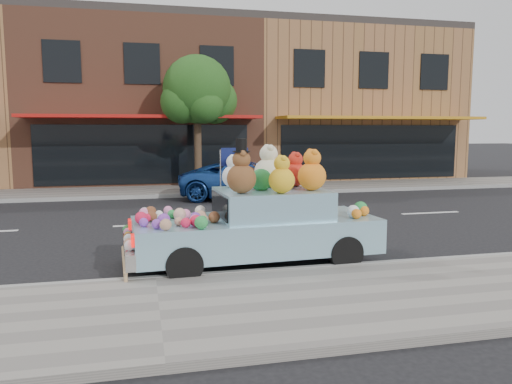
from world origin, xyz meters
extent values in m
plane|color=black|center=(0.00, 0.00, 0.00)|extent=(120.00, 120.00, 0.00)
cube|color=gray|center=(0.00, -6.50, 0.06)|extent=(60.00, 3.00, 0.12)
cube|color=gray|center=(0.00, 6.50, 0.06)|extent=(60.00, 3.00, 0.12)
cube|color=gray|center=(0.00, -5.00, 0.07)|extent=(60.00, 0.12, 0.13)
cube|color=gray|center=(0.00, 5.00, 0.07)|extent=(60.00, 0.12, 0.13)
cube|color=brown|center=(0.00, 12.00, 3.50)|extent=(10.00, 8.00, 7.00)
cube|color=#332D2B|center=(0.00, 12.00, 7.15)|extent=(10.00, 8.00, 0.30)
cube|color=black|center=(0.00, 7.98, 1.40)|extent=(8.50, 0.06, 2.40)
cube|color=#B01510|center=(0.00, 7.10, 2.90)|extent=(9.00, 1.80, 0.12)
cube|color=black|center=(-3.00, 7.98, 5.00)|extent=(1.40, 0.06, 1.60)
cube|color=black|center=(0.00, 7.98, 5.00)|extent=(1.40, 0.06, 1.60)
cube|color=black|center=(3.00, 7.98, 5.00)|extent=(1.40, 0.06, 1.60)
cube|color=#8E5E3B|center=(10.00, 12.00, 3.50)|extent=(10.00, 8.00, 7.00)
cube|color=#332D2B|center=(10.00, 12.00, 7.15)|extent=(10.00, 8.00, 0.30)
cube|color=black|center=(10.00, 7.98, 1.40)|extent=(8.50, 0.06, 2.40)
cube|color=#C28016|center=(10.00, 7.10, 2.90)|extent=(9.00, 1.80, 0.12)
cube|color=black|center=(7.00, 7.98, 5.00)|extent=(1.40, 0.06, 1.60)
cube|color=black|center=(10.00, 7.98, 5.00)|extent=(1.40, 0.06, 1.60)
cube|color=black|center=(13.00, 7.98, 5.00)|extent=(1.40, 0.06, 1.60)
cylinder|color=#38281C|center=(2.00, 6.50, 1.60)|extent=(0.28, 0.28, 3.20)
sphere|color=#1D4313|center=(2.00, 6.50, 3.92)|extent=(2.60, 2.60, 2.60)
sphere|color=#1D4313|center=(2.70, 6.80, 3.52)|extent=(1.80, 1.80, 1.80)
sphere|color=#1D4313|center=(1.40, 6.30, 3.42)|extent=(1.60, 1.60, 1.60)
sphere|color=#1D4313|center=(2.20, 5.90, 3.32)|extent=(1.40, 1.40, 1.40)
sphere|color=#1D4313|center=(1.70, 7.10, 3.62)|extent=(1.60, 1.60, 1.60)
imported|color=#1A4294|center=(3.47, 4.01, 0.66)|extent=(5.16, 3.41, 1.32)
cylinder|color=black|center=(3.24, -4.91, 0.30)|extent=(0.61, 0.23, 0.60)
cylinder|color=black|center=(3.16, -3.35, 0.30)|extent=(0.61, 0.23, 0.60)
cylinder|color=black|center=(0.44, -5.05, 0.30)|extent=(0.61, 0.23, 0.60)
cylinder|color=black|center=(0.37, -3.49, 0.30)|extent=(0.61, 0.23, 0.60)
cube|color=#91C2D8|center=(1.80, -4.20, 0.55)|extent=(4.38, 1.91, 0.60)
cube|color=#91C2D8|center=(2.10, -4.19, 1.10)|extent=(1.97, 1.59, 0.50)
cube|color=silver|center=(-0.41, -4.31, 0.40)|extent=(0.25, 1.79, 0.26)
cube|color=red|center=(-0.33, -4.99, 0.72)|extent=(0.07, 0.28, 0.16)
cube|color=red|center=(-0.40, -3.63, 0.72)|extent=(0.07, 0.28, 0.16)
cube|color=black|center=(1.15, -4.24, 1.10)|extent=(0.10, 1.30, 0.40)
sphere|color=brown|center=(1.47, -4.57, 1.60)|extent=(0.50, 0.50, 0.50)
sphere|color=brown|center=(1.47, -4.57, 1.92)|extent=(0.31, 0.31, 0.31)
sphere|color=brown|center=(1.47, -4.68, 2.02)|extent=(0.12, 0.12, 0.12)
sphere|color=brown|center=(1.47, -4.46, 2.02)|extent=(0.12, 0.12, 0.12)
cylinder|color=black|center=(1.47, -4.57, 2.06)|extent=(0.30, 0.30, 0.02)
cylinder|color=black|center=(1.47, -4.57, 2.17)|extent=(0.19, 0.19, 0.22)
sphere|color=beige|center=(2.14, -3.84, 1.62)|extent=(0.55, 0.55, 0.55)
sphere|color=beige|center=(2.14, -3.84, 1.98)|extent=(0.34, 0.34, 0.34)
sphere|color=beige|center=(2.14, -3.95, 2.09)|extent=(0.13, 0.13, 0.13)
sphere|color=beige|center=(2.14, -3.72, 2.09)|extent=(0.13, 0.13, 0.13)
sphere|color=orange|center=(2.77, -4.46, 1.60)|extent=(0.50, 0.50, 0.50)
sphere|color=orange|center=(2.77, -4.46, 1.93)|extent=(0.31, 0.31, 0.31)
sphere|color=orange|center=(2.77, -4.56, 2.03)|extent=(0.12, 0.12, 0.12)
sphere|color=orange|center=(2.77, -4.35, 2.03)|extent=(0.12, 0.12, 0.12)
sphere|color=#B02112|center=(2.68, -3.76, 1.57)|extent=(0.45, 0.45, 0.45)
sphere|color=#B02112|center=(2.68, -3.76, 1.86)|extent=(0.28, 0.28, 0.28)
sphere|color=#B02112|center=(2.68, -3.86, 1.95)|extent=(0.11, 0.11, 0.11)
sphere|color=#B02112|center=(2.68, -3.66, 1.95)|extent=(0.11, 0.11, 0.11)
sphere|color=silver|center=(1.48, -3.77, 1.56)|extent=(0.42, 0.42, 0.42)
sphere|color=silver|center=(1.48, -3.77, 1.83)|extent=(0.26, 0.26, 0.26)
sphere|color=silver|center=(1.48, -3.86, 1.92)|extent=(0.10, 0.10, 0.10)
sphere|color=silver|center=(1.48, -3.68, 1.92)|extent=(0.10, 0.10, 0.10)
sphere|color=orange|center=(2.13, -4.74, 1.57)|extent=(0.44, 0.44, 0.44)
sphere|color=orange|center=(2.13, -4.74, 1.86)|extent=(0.27, 0.27, 0.27)
sphere|color=orange|center=(2.13, -4.83, 1.95)|extent=(0.10, 0.10, 0.10)
sphere|color=orange|center=(2.13, -4.64, 1.95)|extent=(0.10, 0.10, 0.10)
sphere|color=#227F37|center=(1.90, -4.20, 1.53)|extent=(0.40, 0.40, 0.40)
sphere|color=#CB6596|center=(2.40, -4.12, 1.50)|extent=(0.32, 0.32, 0.32)
sphere|color=#A5765B|center=(0.17, -4.98, 0.94)|extent=(0.19, 0.19, 0.19)
sphere|color=beige|center=(-0.20, -4.33, 0.92)|extent=(0.13, 0.13, 0.13)
sphere|color=#CB6596|center=(0.14, -4.55, 0.94)|extent=(0.17, 0.17, 0.17)
sphere|color=#73339C|center=(0.04, -4.82, 0.93)|extent=(0.16, 0.16, 0.16)
sphere|color=red|center=(0.67, -4.78, 0.95)|extent=(0.20, 0.20, 0.20)
sphere|color=red|center=(0.83, -3.82, 0.92)|extent=(0.13, 0.13, 0.13)
sphere|color=#227F37|center=(-0.14, -3.71, 0.92)|extent=(0.14, 0.14, 0.14)
sphere|color=silver|center=(-0.14, -3.71, 0.94)|extent=(0.18, 0.18, 0.18)
sphere|color=red|center=(0.50, -4.83, 0.93)|extent=(0.16, 0.16, 0.16)
sphere|color=red|center=(-0.20, -4.35, 0.96)|extent=(0.21, 0.21, 0.21)
sphere|color=#CB6596|center=(0.29, -3.52, 0.93)|extent=(0.17, 0.17, 0.17)
sphere|color=#CB6596|center=(-0.15, -3.76, 0.94)|extent=(0.18, 0.18, 0.18)
sphere|color=brown|center=(1.01, -4.52, 0.95)|extent=(0.20, 0.20, 0.20)
sphere|color=#CB6596|center=(0.66, -4.72, 0.95)|extent=(0.19, 0.19, 0.19)
sphere|color=red|center=(-0.11, -4.19, 0.92)|extent=(0.15, 0.15, 0.15)
sphere|color=#227F37|center=(0.34, -3.91, 0.93)|extent=(0.15, 0.15, 0.15)
sphere|color=#CB6596|center=(0.56, -4.14, 0.95)|extent=(0.19, 0.19, 0.19)
sphere|color=#A5765B|center=(0.40, -4.64, 0.92)|extent=(0.15, 0.15, 0.15)
sphere|color=#73339C|center=(0.70, -4.45, 0.94)|extent=(0.18, 0.18, 0.18)
sphere|color=#73339C|center=(-0.16, -4.60, 0.92)|extent=(0.15, 0.15, 0.15)
sphere|color=brown|center=(-0.02, -4.13, 0.94)|extent=(0.18, 0.18, 0.18)
sphere|color=#73339C|center=(0.16, -4.58, 0.95)|extent=(0.21, 0.21, 0.21)
sphere|color=#CB6596|center=(-0.11, -4.13, 0.93)|extent=(0.16, 0.16, 0.16)
sphere|color=#227F37|center=(0.78, -4.71, 0.93)|extent=(0.17, 0.17, 0.17)
sphere|color=#A5765B|center=(0.82, -4.55, 0.93)|extent=(0.16, 0.16, 0.16)
sphere|color=silver|center=(0.11, -3.88, 0.92)|extent=(0.14, 0.14, 0.14)
sphere|color=#A5765B|center=(0.79, -4.37, 0.95)|extent=(0.20, 0.20, 0.20)
sphere|color=#227F37|center=(0.73, -5.00, 0.96)|extent=(0.22, 0.22, 0.22)
sphere|color=#227F37|center=(-0.01, -4.11, 0.92)|extent=(0.14, 0.14, 0.14)
sphere|color=beige|center=(0.85, -3.83, 0.95)|extent=(0.20, 0.20, 0.20)
sphere|color=brown|center=(-0.02, -3.99, 0.93)|extent=(0.15, 0.15, 0.15)
sphere|color=brown|center=(-0.03, -3.72, 0.95)|extent=(0.20, 0.20, 0.20)
sphere|color=orange|center=(0.49, -3.99, 0.93)|extent=(0.15, 0.15, 0.15)
sphere|color=#D8A88C|center=(0.45, -4.22, 0.97)|extent=(0.22, 0.22, 0.22)
sphere|color=silver|center=(-0.39, -4.86, 0.61)|extent=(0.17, 0.17, 0.17)
sphere|color=#227F37|center=(-0.45, -3.52, 0.61)|extent=(0.16, 0.16, 0.16)
sphere|color=#CB6596|center=(-0.44, -3.72, 0.60)|extent=(0.14, 0.14, 0.14)
sphere|color=#A5765B|center=(-0.39, -4.74, 0.62)|extent=(0.18, 0.18, 0.18)
sphere|color=red|center=(-0.39, -4.74, 0.62)|extent=(0.17, 0.17, 0.17)
sphere|color=#227F37|center=(-0.43, -3.96, 0.59)|extent=(0.13, 0.13, 0.13)
sphere|color=silver|center=(-0.41, -4.36, 0.61)|extent=(0.17, 0.17, 0.17)
sphere|color=orange|center=(-0.43, -4.08, 0.60)|extent=(0.15, 0.15, 0.15)
sphere|color=orange|center=(-0.41, -4.37, 0.59)|extent=(0.12, 0.12, 0.12)
sphere|color=brown|center=(-0.41, -4.30, 0.62)|extent=(0.18, 0.18, 0.18)
sphere|color=#227F37|center=(3.76, -4.36, 0.98)|extent=(0.25, 0.25, 0.25)
sphere|color=orange|center=(3.52, -4.71, 0.94)|extent=(0.18, 0.18, 0.18)
sphere|color=silver|center=(3.51, -4.59, 0.96)|extent=(0.23, 0.23, 0.23)
sphere|color=orange|center=(3.78, -4.45, 0.94)|extent=(0.19, 0.19, 0.19)
sphere|color=orange|center=(3.15, -4.09, 0.97)|extent=(0.24, 0.24, 0.24)
cylinder|color=#997A54|center=(-0.45, -5.17, 0.17)|extent=(0.06, 0.06, 0.17)
sphere|color=#997A54|center=(-0.45, -5.17, 0.26)|extent=(0.07, 0.07, 0.07)
cylinder|color=#997A54|center=(-0.46, -5.07, 0.17)|extent=(0.06, 0.06, 0.17)
sphere|color=#997A54|center=(-0.46, -5.07, 0.26)|extent=(0.07, 0.07, 0.07)
cylinder|color=#997A54|center=(-0.46, -4.98, 0.17)|extent=(0.06, 0.06, 0.17)
sphere|color=#997A54|center=(-0.46, -4.98, 0.26)|extent=(0.07, 0.07, 0.07)
cylinder|color=#997A54|center=(-0.47, -4.88, 0.17)|extent=(0.06, 0.06, 0.17)
sphere|color=#997A54|center=(-0.47, -4.88, 0.26)|extent=(0.07, 0.07, 0.07)
cylinder|color=#997A54|center=(-0.47, -4.79, 0.17)|extent=(0.06, 0.06, 0.17)
sphere|color=#997A54|center=(-0.47, -4.79, 0.26)|extent=(0.07, 0.07, 0.07)
cylinder|color=#997A54|center=(-0.48, -4.69, 0.17)|extent=(0.06, 0.06, 0.17)
sphere|color=#997A54|center=(-0.48, -4.69, 0.26)|extent=(0.07, 0.07, 0.07)
cylinder|color=#997A54|center=(-0.48, -4.60, 0.17)|extent=(0.06, 0.06, 0.17)
sphere|color=#997A54|center=(-0.48, -4.60, 0.26)|extent=(0.07, 0.07, 0.07)
cylinder|color=#997A54|center=(-0.48, -4.51, 0.17)|extent=(0.06, 0.06, 0.17)
sphere|color=#997A54|center=(-0.48, -4.51, 0.26)|extent=(0.07, 0.07, 0.07)
cylinder|color=#997A54|center=(-0.49, -4.41, 0.17)|extent=(0.06, 0.06, 0.17)
sphere|color=#997A54|center=(-0.49, -4.41, 0.26)|extent=(0.07, 0.07, 0.07)
cylinder|color=#997A54|center=(-0.49, -4.32, 0.17)|extent=(0.06, 0.06, 0.17)
sphere|color=#997A54|center=(-0.49, -4.32, 0.26)|extent=(0.07, 0.07, 0.07)
cylinder|color=#997A54|center=(-0.50, -4.22, 0.17)|extent=(0.06, 0.06, 0.17)
sphere|color=#997A54|center=(-0.50, -4.22, 0.26)|extent=(0.07, 0.07, 0.07)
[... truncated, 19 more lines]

